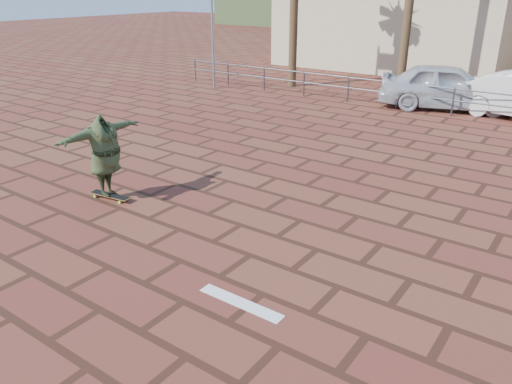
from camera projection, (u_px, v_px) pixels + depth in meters
ground at (250, 255)px, 8.54m from camera, size 120.00×120.00×0.00m
paint_stripe at (241, 303)px, 7.26m from camera, size 1.40×0.22×0.01m
guardrail at (454, 97)px, 17.29m from camera, size 24.06×0.06×1.00m
building_west at (397, 24)px, 27.40m from camera, size 12.60×7.60×4.50m
longboard at (110, 195)px, 10.75m from camera, size 1.03×0.36×0.10m
skateboarder at (105, 156)px, 10.40m from camera, size 0.70×2.20×1.76m
car_silver at (448, 87)px, 18.26m from camera, size 5.21×3.34×1.65m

